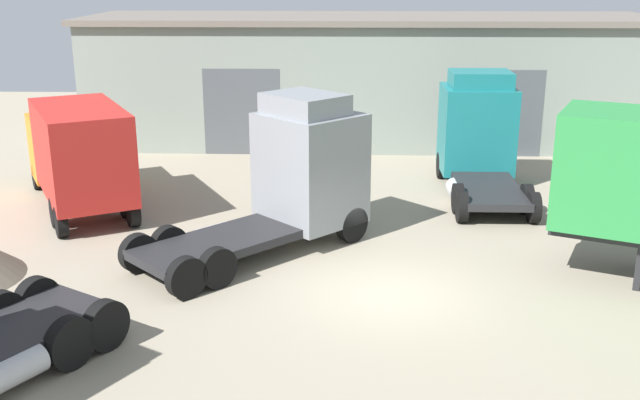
% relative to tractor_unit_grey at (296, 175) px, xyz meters
% --- Properties ---
extents(ground_plane, '(60.00, 60.00, 0.00)m').
position_rel_tractor_unit_grey_xyz_m(ground_plane, '(2.49, -3.59, -1.99)').
color(ground_plane, gray).
extents(warehouse_building, '(25.14, 7.15, 5.53)m').
position_rel_tractor_unit_grey_xyz_m(warehouse_building, '(2.49, 13.73, 0.78)').
color(warehouse_building, gray).
rests_on(warehouse_building, ground_plane).
extents(tractor_unit_grey, '(6.54, 6.55, 4.25)m').
position_rel_tractor_unit_grey_xyz_m(tractor_unit_grey, '(0.00, 0.00, 0.00)').
color(tractor_unit_grey, gray).
rests_on(tractor_unit_grey, ground_plane).
extents(box_truck_orange, '(5.30, 7.02, 3.48)m').
position_rel_tractor_unit_grey_xyz_m(box_truck_orange, '(-7.23, 2.90, -0.08)').
color(box_truck_orange, orange).
rests_on(box_truck_orange, ground_plane).
extents(tractor_unit_teal, '(2.53, 6.22, 4.11)m').
position_rel_tractor_unit_grey_xyz_m(tractor_unit_teal, '(6.10, 5.91, -0.06)').
color(tractor_unit_teal, '#197075').
rests_on(tractor_unit_teal, ground_plane).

